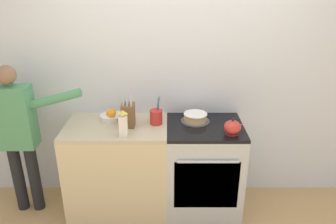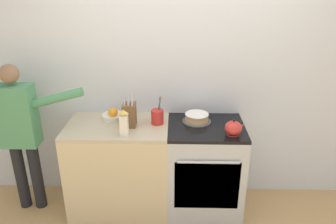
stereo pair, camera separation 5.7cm
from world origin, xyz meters
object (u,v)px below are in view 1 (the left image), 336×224
at_px(milk_carton, 124,124).
at_px(stove_range, 204,168).
at_px(knife_block, 129,115).
at_px(fruit_bowl, 112,115).
at_px(layer_cake, 196,118).
at_px(utensil_crock, 157,117).
at_px(tea_kettle, 234,128).
at_px(person_baker, 19,129).

bearing_deg(milk_carton, stove_range, 15.77).
bearing_deg(knife_block, fruit_bowl, 141.20).
distance_m(layer_cake, utensil_crock, 0.38).
xyz_separation_m(layer_cake, fruit_bowl, (-0.81, 0.05, 0.00)).
height_order(tea_kettle, person_baker, person_baker).
height_order(knife_block, person_baker, person_baker).
height_order(tea_kettle, milk_carton, milk_carton).
distance_m(layer_cake, person_baker, 1.66).
bearing_deg(stove_range, tea_kettle, -38.15).
distance_m(knife_block, milk_carton, 0.21).
height_order(stove_range, fruit_bowl, fruit_bowl).
bearing_deg(milk_carton, utensil_crock, 42.58).
distance_m(layer_cake, fruit_bowl, 0.81).
height_order(layer_cake, milk_carton, milk_carton).
xyz_separation_m(knife_block, person_baker, (-1.03, -0.03, -0.14)).
height_order(stove_range, milk_carton, milk_carton).
relative_size(stove_range, knife_block, 2.99).
distance_m(tea_kettle, utensil_crock, 0.71).
relative_size(layer_cake, utensil_crock, 0.98).
height_order(knife_block, utensil_crock, knife_block).
bearing_deg(layer_cake, fruit_bowl, 176.29).
relative_size(layer_cake, knife_block, 0.89).
xyz_separation_m(fruit_bowl, person_baker, (-0.85, -0.17, -0.07)).
distance_m(tea_kettle, knife_block, 0.95).
distance_m(stove_range, layer_cake, 0.51).
relative_size(stove_range, person_baker, 0.61).
bearing_deg(utensil_crock, layer_cake, 7.37).
relative_size(tea_kettle, fruit_bowl, 0.86).
xyz_separation_m(utensil_crock, person_baker, (-1.29, -0.07, -0.10)).
bearing_deg(utensil_crock, milk_carton, -137.42).
distance_m(tea_kettle, fruit_bowl, 1.16).
xyz_separation_m(knife_block, utensil_crock, (0.26, 0.05, -0.04)).
height_order(knife_block, fruit_bowl, knife_block).
height_order(tea_kettle, knife_block, knife_block).
bearing_deg(knife_block, person_baker, -178.61).
height_order(tea_kettle, fruit_bowl, tea_kettle).
bearing_deg(fruit_bowl, knife_block, -38.80).
height_order(stove_range, knife_block, knife_block).
distance_m(stove_range, milk_carton, 0.95).
bearing_deg(fruit_bowl, person_baker, -168.44).
bearing_deg(stove_range, person_baker, -179.15).
height_order(fruit_bowl, person_baker, person_baker).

